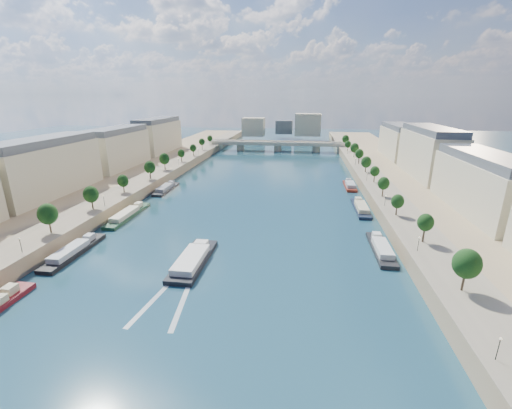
% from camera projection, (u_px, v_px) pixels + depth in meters
% --- Properties ---
extents(ground, '(700.00, 700.00, 0.00)m').
position_uv_depth(ground, '(254.00, 201.00, 152.27)').
color(ground, '#0B2C33').
rests_on(ground, ground).
extents(quay_left, '(44.00, 520.00, 5.00)m').
position_uv_depth(quay_left, '(102.00, 190.00, 160.75)').
color(quay_left, '#9E8460').
rests_on(quay_left, ground).
extents(quay_right, '(44.00, 520.00, 5.00)m').
position_uv_depth(quay_right, '(425.00, 203.00, 142.26)').
color(quay_right, '#9E8460').
rests_on(quay_right, ground).
extents(pave_left, '(14.00, 520.00, 0.10)m').
position_uv_depth(pave_left, '(132.00, 186.00, 158.04)').
color(pave_left, gray).
rests_on(pave_left, quay_left).
extents(pave_right, '(14.00, 520.00, 0.10)m').
position_uv_depth(pave_right, '(388.00, 195.00, 143.40)').
color(pave_right, gray).
rests_on(pave_right, quay_right).
extents(trees_left, '(4.80, 268.80, 8.26)m').
position_uv_depth(trees_left, '(136.00, 174.00, 158.01)').
color(trees_left, '#382B1E').
rests_on(trees_left, ground).
extents(trees_right, '(4.80, 268.80, 8.26)m').
position_uv_depth(trees_right, '(379.00, 177.00, 151.43)').
color(trees_right, '#382B1E').
rests_on(trees_right, ground).
extents(lamps_left, '(0.36, 200.36, 4.28)m').
position_uv_depth(lamps_left, '(130.00, 186.00, 147.20)').
color(lamps_left, black).
rests_on(lamps_left, ground).
extents(lamps_right, '(0.36, 200.36, 4.28)m').
position_uv_depth(lamps_right, '(375.00, 186.00, 147.86)').
color(lamps_right, black).
rests_on(lamps_right, ground).
extents(buildings_left, '(16.00, 226.00, 23.20)m').
position_uv_depth(buildings_left, '(87.00, 156.00, 169.47)').
color(buildings_left, beige).
rests_on(buildings_left, ground).
extents(buildings_right, '(16.00, 226.00, 23.20)m').
position_uv_depth(buildings_right, '(452.00, 165.00, 147.64)').
color(buildings_right, beige).
rests_on(buildings_right, ground).
extents(skyline, '(79.00, 42.00, 22.00)m').
position_uv_depth(skyline, '(286.00, 126.00, 354.46)').
color(skyline, beige).
rests_on(skyline, ground).
extents(bridge, '(112.00, 12.00, 8.15)m').
position_uv_depth(bridge, '(278.00, 145.00, 287.27)').
color(bridge, '#C1B79E').
rests_on(bridge, ground).
extents(tour_barge, '(7.58, 26.08, 3.66)m').
position_uv_depth(tour_barge, '(193.00, 260.00, 96.20)').
color(tour_barge, black).
rests_on(tour_barge, ground).
extents(wake, '(10.76, 25.96, 0.04)m').
position_uv_depth(wake, '(171.00, 296.00, 80.79)').
color(wake, silver).
rests_on(wake, ground).
extents(moored_barges_left, '(5.00, 157.74, 3.60)m').
position_uv_depth(moored_barges_left, '(83.00, 245.00, 105.83)').
color(moored_barges_left, '#162132').
rests_on(moored_barges_left, ground).
extents(moored_barges_right, '(5.00, 168.06, 3.60)m').
position_uv_depth(moored_barges_right, '(375.00, 237.00, 111.67)').
color(moored_barges_right, black).
rests_on(moored_barges_right, ground).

